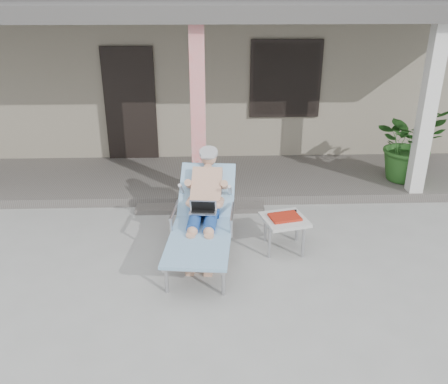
{
  "coord_description": "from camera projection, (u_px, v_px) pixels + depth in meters",
  "views": [
    {
      "loc": [
        0.13,
        -4.87,
        3.23
      ],
      "look_at": [
        0.33,
        0.6,
        0.85
      ],
      "focal_mm": 38.0,
      "sensor_mm": 36.0,
      "label": 1
    }
  ],
  "objects": [
    {
      "name": "porch_step",
      "position": [
        200.0,
        208.0,
        7.42
      ],
      "size": [
        2.0,
        0.3,
        0.07
      ],
      "primitive_type": "cube",
      "color": "#605B56",
      "rests_on": "ground"
    },
    {
      "name": "lounger",
      "position": [
        203.0,
        196.0,
        6.0
      ],
      "size": [
        0.95,
        2.04,
        1.29
      ],
      "rotation": [
        0.0,
        0.0,
        -0.11
      ],
      "color": "#B7B7BC",
      "rests_on": "ground"
    },
    {
      "name": "side_table",
      "position": [
        285.0,
        221.0,
        6.19
      ],
      "size": [
        0.66,
        0.66,
        0.49
      ],
      "rotation": [
        0.0,
        0.0,
        0.24
      ],
      "color": "beige",
      "rests_on": "ground"
    },
    {
      "name": "porch_deck",
      "position": [
        201.0,
        179.0,
        8.46
      ],
      "size": [
        10.0,
        2.0,
        0.15
      ],
      "primitive_type": "cube",
      "color": "#605B56",
      "rests_on": "ground"
    },
    {
      "name": "ground",
      "position": [
        198.0,
        276.0,
        5.74
      ],
      "size": [
        60.0,
        60.0,
        0.0
      ],
      "primitive_type": "plane",
      "color": "#9E9E99",
      "rests_on": "ground"
    },
    {
      "name": "house",
      "position": [
        201.0,
        60.0,
        11.03
      ],
      "size": [
        10.4,
        5.4,
        3.3
      ],
      "color": "gray",
      "rests_on": "ground"
    },
    {
      "name": "potted_palm",
      "position": [
        409.0,
        143.0,
        8.0
      ],
      "size": [
        1.45,
        1.36,
        1.3
      ],
      "primitive_type": "imported",
      "rotation": [
        0.0,
        0.0,
        0.37
      ],
      "color": "#26591E",
      "rests_on": "porch_deck"
    },
    {
      "name": "porch_overhang",
      "position": [
        197.0,
        17.0,
        7.33
      ],
      "size": [
        10.0,
        2.3,
        2.85
      ],
      "color": "silver",
      "rests_on": "porch_deck"
    }
  ]
}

